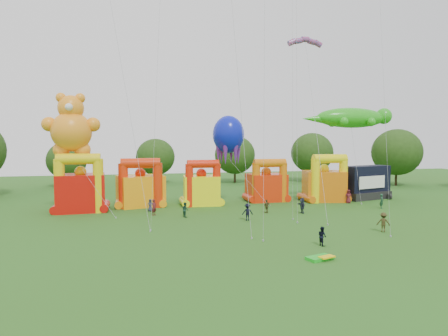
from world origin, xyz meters
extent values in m
plane|color=#2D5919|center=(0.00, 0.00, 0.00)|extent=(160.00, 160.00, 0.00)
cylinder|color=#352314|center=(36.69, 42.34, 1.86)|extent=(0.44, 0.44, 3.72)
ellipsoid|color=#223F13|center=(36.69, 42.34, 6.41)|extent=(9.30, 9.30, 8.89)
cylinder|color=#352314|center=(24.10, 52.78, 1.75)|extent=(0.44, 0.44, 3.51)
ellipsoid|color=#223F13|center=(24.10, 52.78, 6.04)|extent=(8.77, 8.78, 8.39)
cylinder|color=#352314|center=(7.83, 54.46, 1.65)|extent=(0.44, 0.44, 3.30)
ellipsoid|color=#223F13|center=(7.83, 54.46, 5.68)|extent=(8.25, 8.25, 7.88)
cylinder|color=#352314|center=(-8.12, 56.44, 1.55)|extent=(0.44, 0.44, 3.09)
ellipsoid|color=#223F13|center=(-8.12, 56.44, 5.32)|extent=(7.73, 7.72, 7.38)
cylinder|color=#352314|center=(-24.52, 53.69, 1.44)|extent=(0.44, 0.44, 2.88)
ellipsoid|color=#223F13|center=(-24.52, 53.69, 4.96)|extent=(7.20, 7.20, 6.88)
cube|color=red|center=(-18.84, 26.66, 2.27)|extent=(5.85, 4.80, 4.54)
cylinder|color=yellow|center=(-21.02, 25.04, 3.24)|extent=(1.23, 1.23, 6.49)
cylinder|color=yellow|center=(-16.66, 25.04, 3.24)|extent=(1.23, 1.23, 6.49)
cylinder|color=yellow|center=(-18.84, 25.04, 6.49)|extent=(4.98, 1.29, 1.29)
sphere|color=yellow|center=(-18.84, 26.66, 4.84)|extent=(1.40, 1.40, 1.40)
cube|color=orange|center=(-11.65, 28.91, 2.02)|extent=(6.50, 5.71, 4.03)
cylinder|color=red|center=(-13.81, 27.31, 2.88)|extent=(1.22, 1.22, 5.76)
cylinder|color=red|center=(-9.49, 27.31, 2.88)|extent=(1.22, 1.22, 5.76)
cylinder|color=red|center=(-11.65, 27.31, 5.76)|extent=(4.93, 1.28, 1.28)
sphere|color=red|center=(-11.65, 28.91, 4.33)|extent=(1.40, 1.40, 1.40)
cube|color=#FFF60D|center=(-3.65, 28.01, 1.96)|extent=(4.92, 4.05, 3.92)
cylinder|color=red|center=(-5.47, 26.66, 2.80)|extent=(1.03, 1.03, 5.60)
cylinder|color=red|center=(-1.83, 26.66, 2.80)|extent=(1.03, 1.03, 5.60)
cylinder|color=red|center=(-3.65, 26.66, 5.60)|extent=(4.16, 1.08, 1.08)
sphere|color=red|center=(-3.65, 28.01, 4.22)|extent=(1.40, 1.40, 1.40)
cube|color=red|center=(6.02, 29.48, 1.93)|extent=(5.33, 4.37, 3.86)
cylinder|color=orange|center=(4.03, 28.00, 2.76)|extent=(1.12, 1.12, 5.52)
cylinder|color=orange|center=(8.01, 28.00, 2.76)|extent=(1.12, 1.12, 5.52)
cylinder|color=orange|center=(6.02, 28.00, 5.52)|extent=(4.55, 1.18, 1.18)
sphere|color=orange|center=(6.02, 29.48, 4.16)|extent=(1.40, 1.40, 1.40)
cube|color=#D7660B|center=(14.09, 27.62, 2.14)|extent=(6.27, 5.43, 4.29)
cylinder|color=#FEEA0D|center=(11.96, 26.04, 3.06)|extent=(1.20, 1.20, 6.12)
cylinder|color=#FEEA0D|center=(16.22, 26.04, 3.06)|extent=(1.20, 1.20, 6.12)
cylinder|color=#FEEA0D|center=(14.09, 26.04, 6.12)|extent=(4.87, 1.26, 1.26)
sphere|color=#FEEA0D|center=(14.09, 27.62, 4.59)|extent=(1.40, 1.40, 1.40)
cube|color=black|center=(21.17, 27.85, 0.55)|extent=(8.10, 4.88, 1.10)
cube|color=black|center=(21.17, 28.05, 3.00)|extent=(7.99, 4.52, 3.80)
cube|color=white|center=(21.17, 26.57, 2.62)|extent=(5.06, 1.56, 1.79)
cylinder|color=black|center=(18.13, 26.71, 0.40)|extent=(0.30, 0.90, 0.90)
cylinder|color=black|center=(24.21, 26.71, 0.40)|extent=(0.30, 0.90, 0.90)
sphere|color=orange|center=(-19.73, 26.42, 9.72)|extent=(4.78, 4.78, 4.78)
sphere|color=orange|center=(-19.73, 26.42, 12.54)|extent=(3.04, 3.04, 3.04)
sphere|color=orange|center=(-20.81, 26.42, 13.74)|extent=(1.20, 1.20, 1.20)
sphere|color=orange|center=(-18.64, 26.42, 13.74)|extent=(1.20, 1.20, 1.20)
sphere|color=orange|center=(-22.23, 26.42, 10.59)|extent=(1.74, 1.74, 1.74)
sphere|color=orange|center=(-17.23, 26.42, 10.59)|extent=(1.74, 1.74, 1.74)
sphere|color=orange|center=(-20.92, 26.42, 7.54)|extent=(1.96, 1.96, 1.96)
sphere|color=orange|center=(-18.53, 26.42, 7.54)|extent=(1.96, 1.96, 1.96)
sphere|color=white|center=(-19.73, 24.96, 12.54)|extent=(0.87, 0.87, 0.87)
ellipsoid|color=green|center=(18.10, 27.44, 11.89)|extent=(10.78, 3.37, 2.86)
sphere|color=green|center=(23.37, 27.44, 12.21)|extent=(2.32, 2.32, 2.32)
cone|color=green|center=(12.62, 27.44, 11.68)|extent=(4.21, 1.69, 1.69)
sphere|color=green|center=(20.21, 29.13, 11.26)|extent=(1.26, 1.26, 1.26)
sphere|color=green|center=(20.21, 25.76, 11.26)|extent=(1.26, 1.26, 1.26)
sphere|color=green|center=(15.99, 29.13, 11.26)|extent=(1.26, 1.26, 1.26)
sphere|color=green|center=(15.99, 25.76, 11.26)|extent=(1.26, 1.26, 1.26)
ellipsoid|color=#0B17B2|center=(0.28, 28.81, 9.47)|extent=(4.32, 4.32, 5.18)
cone|color=#591E8C|center=(1.68, 28.81, 7.09)|extent=(0.97, 0.97, 3.46)
cone|color=#591E8C|center=(0.98, 30.02, 7.09)|extent=(0.97, 0.97, 3.46)
cone|color=#591E8C|center=(-0.42, 30.02, 7.09)|extent=(0.97, 0.97, 3.46)
cone|color=#591E8C|center=(-1.13, 28.81, 7.09)|extent=(0.97, 0.97, 3.46)
cone|color=#591E8C|center=(-0.42, 27.59, 7.09)|extent=(0.97, 0.97, 3.46)
cone|color=#591E8C|center=(0.98, 27.59, 7.09)|extent=(0.97, 0.97, 3.46)
cube|color=green|center=(0.60, 1.67, 0.12)|extent=(2.21, 1.56, 0.24)
cube|color=yellow|center=(1.00, 1.37, 0.26)|extent=(1.33, 0.94, 0.10)
imported|color=#293045|center=(-10.59, 24.44, 0.76)|extent=(0.76, 0.51, 1.52)
imported|color=#5B1A1D|center=(-10.25, 21.75, 0.93)|extent=(0.79, 0.81, 1.87)
imported|color=#173A29|center=(-6.89, 19.86, 0.84)|extent=(0.86, 0.98, 1.68)
imported|color=black|center=(-0.57, 16.47, 0.93)|extent=(1.26, 0.79, 1.86)
imported|color=#403B19|center=(2.95, 20.30, 0.80)|extent=(1.02, 0.76, 1.60)
imported|color=#252A3D|center=(7.01, 19.21, 0.92)|extent=(0.61, 1.73, 1.85)
imported|color=#5A1921|center=(16.36, 24.75, 0.94)|extent=(1.04, 0.81, 1.89)
imported|color=#1B442E|center=(18.29, 20.05, 0.93)|extent=(0.71, 0.81, 1.86)
imported|color=black|center=(2.56, 5.19, 0.80)|extent=(0.71, 0.86, 1.59)
imported|color=#383016|center=(10.48, 8.39, 0.93)|extent=(1.39, 1.22, 1.86)
camera|label=1|loc=(-12.59, -24.59, 8.70)|focal=32.00mm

